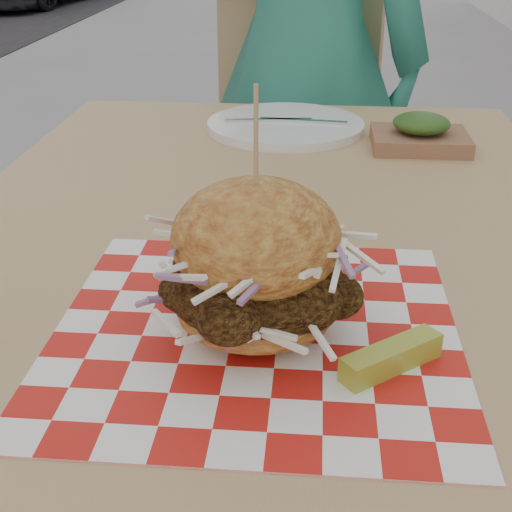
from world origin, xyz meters
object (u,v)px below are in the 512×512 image
object	(u,v)px
patio_chair	(305,147)
sandwich	(256,269)
patio_table	(268,287)
diner	(304,51)

from	to	relation	value
patio_chair	sandwich	world-z (taller)	sandwich
patio_table	patio_chair	size ratio (longest dim) A/B	1.26
diner	patio_chair	xyz separation A→B (m)	(0.01, 0.06, -0.25)
sandwich	patio_table	bearing A→B (deg)	91.20
diner	patio_chair	size ratio (longest dim) A/B	1.68
diner	patio_table	bearing A→B (deg)	109.58
diner	patio_table	size ratio (longest dim) A/B	1.33
sandwich	patio_chair	bearing A→B (deg)	88.99
diner	sandwich	size ratio (longest dim) A/B	7.27
diner	sandwich	world-z (taller)	diner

